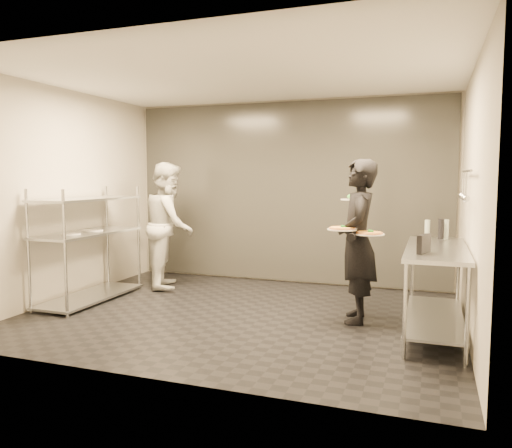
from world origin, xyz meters
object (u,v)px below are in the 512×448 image
(prep_counter, at_px, (436,275))
(salad_plate, at_px, (353,198))
(chef, at_px, (169,225))
(waiter, at_px, (357,241))
(pizza_plate_near, at_px, (342,229))
(pos_monitor, at_px, (424,244))
(pass_rack, at_px, (89,243))
(pizza_plate_far, at_px, (370,233))
(bottle_green, at_px, (427,229))
(bottle_dark, at_px, (441,229))
(bottle_clear, at_px, (446,229))

(prep_counter, xyz_separation_m, salad_plate, (-0.95, 0.53, 0.77))
(salad_plate, bearing_deg, chef, 168.69)
(waiter, height_order, salad_plate, waiter)
(pizza_plate_near, height_order, pos_monitor, pizza_plate_near)
(pass_rack, bearing_deg, pizza_plate_far, 0.38)
(chef, xyz_separation_m, salad_plate, (2.78, -0.56, 0.47))
(waiter, distance_m, chef, 3.02)
(salad_plate, height_order, bottle_green, salad_plate)
(prep_counter, xyz_separation_m, pizza_plate_near, (-0.98, -0.01, 0.45))
(pizza_plate_far, height_order, bottle_dark, bottle_dark)
(pos_monitor, height_order, bottle_green, bottle_green)
(pass_rack, relative_size, chef, 0.87)
(pos_monitor, height_order, bottle_clear, bottle_clear)
(salad_plate, height_order, bottle_clear, salad_plate)
(chef, xyz_separation_m, bottle_dark, (3.78, -0.38, 0.11))
(chef, bearing_deg, bottle_clear, -118.22)
(prep_counter, xyz_separation_m, pizza_plate_far, (-0.69, 0.02, 0.41))
(bottle_dark, bearing_deg, pizza_plate_near, -145.22)
(prep_counter, height_order, pizza_plate_far, pizza_plate_far)
(prep_counter, bearing_deg, pizza_plate_near, -179.58)
(prep_counter, distance_m, bottle_clear, 0.90)
(waiter, height_order, pos_monitor, waiter)
(chef, height_order, salad_plate, chef)
(waiter, height_order, bottle_dark, waiter)
(salad_plate, xyz_separation_m, bottle_clear, (1.05, 0.27, -0.36))
(bottle_green, xyz_separation_m, bottle_dark, (0.15, -0.04, 0.01))
(waiter, bearing_deg, pizza_plate_far, 30.15)
(waiter, height_order, pizza_plate_near, waiter)
(chef, bearing_deg, pass_rack, 127.32)
(pass_rack, bearing_deg, pizza_plate_near, -0.08)
(pass_rack, distance_m, chef, 1.26)
(chef, relative_size, salad_plate, 6.48)
(pos_monitor, bearing_deg, bottle_green, 108.06)
(bottle_clear, bearing_deg, bottle_dark, -119.31)
(pizza_plate_near, height_order, salad_plate, salad_plate)
(prep_counter, bearing_deg, bottle_dark, 86.05)
(prep_counter, height_order, bottle_dark, bottle_dark)
(chef, xyz_separation_m, pizza_plate_far, (3.04, -1.07, 0.11))
(pizza_plate_near, height_order, pizza_plate_far, pizza_plate_near)
(waiter, bearing_deg, bottle_dark, 109.97)
(pos_monitor, bearing_deg, prep_counter, 94.47)
(pos_monitor, distance_m, bottle_green, 1.21)
(pizza_plate_far, bearing_deg, bottle_dark, 42.97)
(bottle_green, bearing_deg, pizza_plate_far, -128.89)
(bottle_dark, bearing_deg, salad_plate, -170.22)
(pos_monitor, xyz_separation_m, bottle_clear, (0.22, 1.27, 0.02))
(pizza_plate_far, height_order, pos_monitor, pos_monitor)
(prep_counter, xyz_separation_m, bottle_dark, (0.05, 0.71, 0.41))
(pizza_plate_near, distance_m, bottle_green, 1.15)
(chef, relative_size, bottle_green, 8.48)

